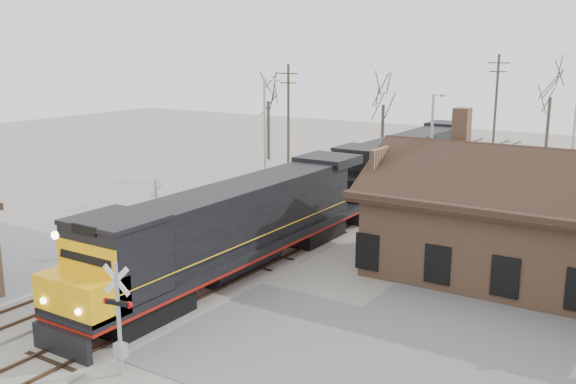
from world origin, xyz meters
name	(u,v)px	position (x,y,z in m)	size (l,w,h in m)	color
ground	(169,308)	(0.00, 0.00, 0.00)	(140.00, 140.00, 0.00)	#A29D93
road	(169,307)	(0.00, 0.00, 0.01)	(60.00, 9.00, 0.03)	slate
track_main	(336,227)	(0.00, 15.00, 0.07)	(3.40, 90.00, 0.24)	#A29D93
track_siding	(275,217)	(-4.50, 15.00, 0.07)	(3.40, 90.00, 0.24)	#A29D93
depot	(529,230)	(11.99, 12.00, 2.41)	(15.20, 9.31, 7.90)	#90664A
locomotive_lead	(230,229)	(0.00, 4.36, 2.45)	(3.13, 20.98, 4.66)	black
locomotive_trailing	(404,164)	(0.00, 25.61, 2.45)	(3.13, 20.98, 4.41)	black
crossbuck_near	(119,323)	(2.65, -5.14, 1.88)	(1.13, 0.30, 3.99)	#A5A8AD
crossbuck_far	(157,217)	(-6.02, 5.67, 1.88)	(1.14, 0.30, 3.99)	#A5A8AD
streetlight_a	(266,132)	(-8.38, 19.60, 4.92)	(0.25, 2.04, 8.76)	#A5A8AD
streetlight_b	(432,151)	(4.39, 19.32, 4.60)	(0.25, 2.04, 8.14)	#A5A8AD
streetlight_c	(575,126)	(10.42, 33.38, 5.17)	(0.25, 2.04, 9.27)	#A5A8AD
utility_pole_a	(288,117)	(-12.39, 28.93, 5.00)	(2.00, 0.24, 9.56)	#382D23
utility_pole_b	(495,108)	(2.04, 42.51, 5.43)	(2.00, 0.24, 10.40)	#382D23
tree_a	(268,92)	(-17.85, 33.80, 6.74)	(3.87, 3.87, 9.48)	#382D23
tree_b	(384,95)	(-7.16, 37.52, 6.61)	(3.79, 3.79, 9.30)	#382D23
tree_c	(551,87)	(5.70, 48.47, 7.26)	(4.17, 4.17, 10.20)	#382D23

